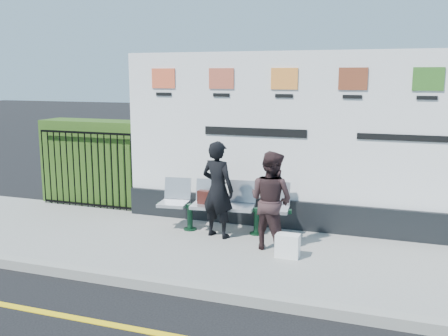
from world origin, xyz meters
name	(u,v)px	position (x,y,z in m)	size (l,w,h in m)	color
pavement	(302,260)	(0.00, 2.50, 0.06)	(14.00, 3.00, 0.12)	gray
kerb	(278,303)	(0.00, 1.00, 0.07)	(14.00, 0.18, 0.14)	gray
billboard	(350,156)	(0.50, 3.85, 1.42)	(8.00, 0.30, 3.00)	black
hedge	(99,162)	(-4.58, 4.30, 0.97)	(2.35, 0.70, 1.70)	#2E5018
railing	(86,169)	(-4.58, 3.85, 0.89)	(2.05, 0.06, 1.54)	black
bench	(223,218)	(-1.48, 3.21, 0.36)	(2.19, 0.57, 0.47)	#AEB1B8
woman_left	(218,189)	(-1.48, 2.96, 0.91)	(0.58, 0.38, 1.58)	black
woman_right	(271,200)	(-0.53, 2.70, 0.87)	(0.73, 0.57, 1.50)	#301F20
handbag_brown	(206,197)	(-1.76, 3.18, 0.70)	(0.29, 0.12, 0.22)	black
carrier_bag_white	(288,246)	(-0.20, 2.41, 0.29)	(0.34, 0.21, 0.34)	white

